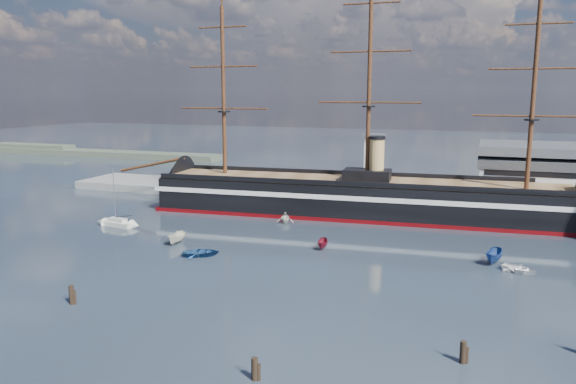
% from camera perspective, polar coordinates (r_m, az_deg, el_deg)
% --- Properties ---
extents(ground, '(600.00, 600.00, 0.00)m').
position_cam_1_polar(ground, '(106.42, 3.57, -4.49)').
color(ground, black).
rests_on(ground, ground).
extents(quay, '(180.00, 18.00, 2.00)m').
position_cam_1_polar(quay, '(138.88, 11.66, -1.19)').
color(quay, slate).
rests_on(quay, ground).
extents(quay_tower, '(5.00, 5.00, 15.00)m').
position_cam_1_polar(quay_tower, '(135.49, 8.70, 2.80)').
color(quay_tower, silver).
rests_on(quay_tower, ground).
extents(shoreline, '(120.00, 10.00, 4.00)m').
position_cam_1_polar(shoreline, '(257.49, -21.19, 3.86)').
color(shoreline, '#3F4C38').
rests_on(shoreline, ground).
extents(warship, '(113.40, 22.31, 53.94)m').
position_cam_1_polar(warship, '(124.35, 6.29, -0.47)').
color(warship, black).
rests_on(warship, ground).
extents(sailboat, '(7.71, 3.41, 11.92)m').
position_cam_1_polar(sailboat, '(118.70, -16.92, -2.99)').
color(sailboat, beige).
rests_on(sailboat, ground).
extents(motorboat_a, '(6.23, 2.44, 2.47)m').
position_cam_1_polar(motorboat_a, '(103.11, -11.22, -5.15)').
color(motorboat_a, silver).
rests_on(motorboat_a, ground).
extents(motorboat_b, '(3.16, 4.03, 1.76)m').
position_cam_1_polar(motorboat_b, '(94.84, -8.80, -6.44)').
color(motorboat_b, navy).
rests_on(motorboat_b, ground).
extents(motorboat_c, '(5.28, 2.63, 2.02)m').
position_cam_1_polar(motorboat_c, '(98.10, 3.55, -5.77)').
color(motorboat_c, maroon).
rests_on(motorboat_c, ground).
extents(motorboat_d, '(7.13, 4.66, 2.41)m').
position_cam_1_polar(motorboat_d, '(116.92, -0.28, -3.12)').
color(motorboat_d, silver).
rests_on(motorboat_d, ground).
extents(motorboat_e, '(2.82, 3.62, 1.58)m').
position_cam_1_polar(motorboat_e, '(92.42, 22.44, -7.57)').
color(motorboat_e, white).
rests_on(motorboat_e, ground).
extents(motorboat_f, '(7.11, 3.76, 2.70)m').
position_cam_1_polar(motorboat_f, '(95.78, 20.18, -6.80)').
color(motorboat_f, navy).
rests_on(motorboat_f, ground).
extents(piling_near_left, '(0.64, 0.64, 3.22)m').
position_cam_1_polar(piling_near_left, '(78.66, -21.07, -10.57)').
color(piling_near_left, black).
rests_on(piling_near_left, ground).
extents(piling_near_mid, '(0.64, 0.64, 2.95)m').
position_cam_1_polar(piling_near_mid, '(56.23, -3.40, -18.52)').
color(piling_near_mid, black).
rests_on(piling_near_mid, ground).
extents(piling_near_right, '(0.64, 0.64, 3.04)m').
position_cam_1_polar(piling_near_right, '(61.66, 17.29, -16.26)').
color(piling_near_right, black).
rests_on(piling_near_right, ground).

